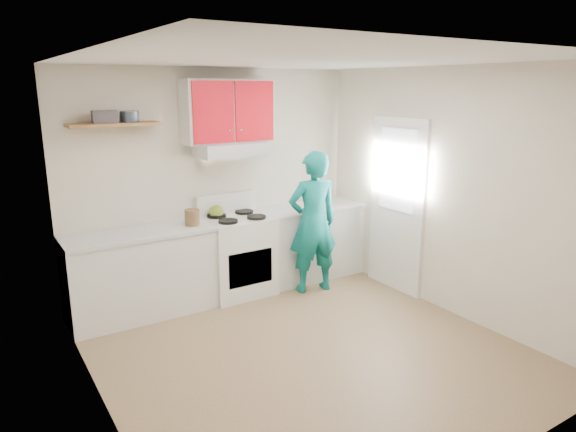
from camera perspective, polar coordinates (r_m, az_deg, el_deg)
floor at (r=4.96m, az=2.03°, el=-14.56°), size 3.80×3.80×0.00m
ceiling at (r=4.36m, az=2.34°, el=16.98°), size 3.60×3.80×0.04m
back_wall at (r=6.11m, az=-8.05°, el=3.78°), size 3.60×0.04×2.60m
front_wall at (r=3.19m, az=22.15°, el=-6.80°), size 3.60×0.04×2.60m
left_wall at (r=3.80m, az=-20.80°, el=-3.38°), size 0.04×3.80×2.60m
right_wall at (r=5.69m, az=17.26°, el=2.51°), size 0.04×3.80×2.60m
door at (r=6.19m, az=12.01°, el=1.14°), size 0.05×0.85×2.05m
door_glass at (r=6.09m, az=12.04°, el=5.01°), size 0.01×0.55×0.95m
counter_left at (r=5.71m, az=-16.04°, el=-6.23°), size 1.52×0.60×0.90m
counter_right at (r=6.61m, az=2.33°, el=-2.89°), size 1.32×0.60×0.90m
stove at (r=6.08m, az=-5.63°, el=-4.39°), size 0.76×0.65×0.92m
range_hood at (r=5.90m, az=-6.39°, el=7.35°), size 0.76×0.44×0.15m
upper_cabinets at (r=5.91m, az=-6.75°, el=11.49°), size 1.02×0.33×0.70m
shelf at (r=5.50m, az=-18.73°, el=9.62°), size 0.90×0.30×0.04m
books at (r=5.44m, az=-19.69°, el=10.33°), size 0.25×0.19×0.12m
tin at (r=5.52m, az=-17.20°, el=10.51°), size 0.19×0.19×0.11m
kettle at (r=5.96m, az=-7.96°, el=0.52°), size 0.22×0.22×0.15m
crock at (r=5.67m, az=-10.60°, el=-0.26°), size 0.21×0.21×0.20m
cutting_board at (r=6.40m, az=1.43°, el=0.81°), size 0.31×0.23×0.02m
silicone_mat at (r=6.72m, az=5.43°, el=1.34°), size 0.37×0.33×0.01m
person at (r=6.02m, az=2.79°, el=-0.72°), size 0.68×0.50×1.68m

